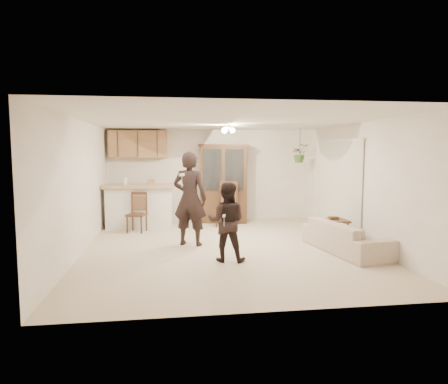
{
  "coord_description": "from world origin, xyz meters",
  "views": [
    {
      "loc": [
        -1.12,
        -7.73,
        1.92
      ],
      "look_at": [
        0.01,
        0.4,
        1.07
      ],
      "focal_mm": 32.0,
      "sensor_mm": 36.0,
      "label": 1
    }
  ],
  "objects": [
    {
      "name": "hanging_plant",
      "position": [
        2.3,
        2.4,
        1.85
      ],
      "size": [
        0.43,
        0.37,
        0.48
      ],
      "primitive_type": "imported",
      "color": "#345722",
      "rests_on": "ceiling"
    },
    {
      "name": "wall_back",
      "position": [
        0.0,
        3.25,
        1.25
      ],
      "size": [
        5.5,
        0.02,
        2.5
      ],
      "primitive_type": "cube",
      "color": "white",
      "rests_on": "ground"
    },
    {
      "name": "chair_hutch_left",
      "position": [
        0.33,
        2.2,
        0.32
      ],
      "size": [
        0.66,
        0.66,
        1.15
      ],
      "rotation": [
        0.0,
        0.0,
        -0.39
      ],
      "color": "#3B2115",
      "rests_on": "floor"
    },
    {
      "name": "breakfast_bar",
      "position": [
        -1.85,
        2.35,
        0.5
      ],
      "size": [
        1.6,
        0.55,
        1.0
      ],
      "primitive_type": "cube",
      "color": "silver",
      "rests_on": "floor"
    },
    {
      "name": "upper_cabinets",
      "position": [
        -1.9,
        3.07,
        2.1
      ],
      "size": [
        1.5,
        0.34,
        0.7
      ],
      "primitive_type": "cube",
      "color": "olive",
      "rests_on": "wall_back"
    },
    {
      "name": "wall_left",
      "position": [
        -2.75,
        0.0,
        1.25
      ],
      "size": [
        0.02,
        6.5,
        2.5
      ],
      "primitive_type": "cube",
      "color": "white",
      "rests_on": "ground"
    },
    {
      "name": "vertical_blinds",
      "position": [
        2.71,
        0.9,
        1.1
      ],
      "size": [
        0.06,
        2.3,
        2.1
      ],
      "primitive_type": null,
      "color": "beige",
      "rests_on": "wall_right"
    },
    {
      "name": "china_hutch",
      "position": [
        0.35,
        2.82,
        1.04
      ],
      "size": [
        1.41,
        0.79,
        2.1
      ],
      "rotation": [
        0.0,
        0.0,
        -0.22
      ],
      "color": "#3B2115",
      "rests_on": "floor"
    },
    {
      "name": "adult",
      "position": [
        -0.7,
        0.3,
        0.9
      ],
      "size": [
        0.77,
        0.65,
        1.8
      ],
      "primitive_type": "imported",
      "rotation": [
        0.0,
        0.0,
        2.75
      ],
      "color": "black",
      "rests_on": "floor"
    },
    {
      "name": "sofa",
      "position": [
        2.21,
        -0.66,
        0.37
      ],
      "size": [
        1.02,
        1.97,
        0.73
      ],
      "primitive_type": "imported",
      "rotation": [
        0.0,
        0.0,
        1.73
      ],
      "color": "#F1E3C6",
      "rests_on": "floor"
    },
    {
      "name": "controller_adult",
      "position": [
        -0.87,
        -0.11,
        1.47
      ],
      "size": [
        0.11,
        0.17,
        0.05
      ],
      "primitive_type": "cube",
      "rotation": [
        0.0,
        0.0,
        2.75
      ],
      "color": "white",
      "rests_on": "adult"
    },
    {
      "name": "bar_top",
      "position": [
        -1.85,
        2.35,
        1.05
      ],
      "size": [
        1.75,
        0.7,
        0.08
      ],
      "primitive_type": "cube",
      "color": "tan",
      "rests_on": "breakfast_bar"
    },
    {
      "name": "chair_hutch_right",
      "position": [
        0.32,
        2.92,
        0.31
      ],
      "size": [
        0.57,
        0.57,
        1.09
      ],
      "rotation": [
        0.0,
        0.0,
        3.34
      ],
      "color": "#3B2115",
      "rests_on": "floor"
    },
    {
      "name": "child",
      "position": [
        -0.13,
        -0.96,
        0.68
      ],
      "size": [
        0.77,
        0.67,
        1.35
      ],
      "primitive_type": "imported",
      "rotation": [
        0.0,
        0.0,
        2.87
      ],
      "color": "black",
      "rests_on": "floor"
    },
    {
      "name": "ceiling",
      "position": [
        0.0,
        0.0,
        2.5
      ],
      "size": [
        5.5,
        6.5,
        0.02
      ],
      "primitive_type": "cube",
      "color": "white",
      "rests_on": "wall_back"
    },
    {
      "name": "wall_right",
      "position": [
        2.75,
        0.0,
        1.25
      ],
      "size": [
        0.02,
        6.5,
        2.5
      ],
      "primitive_type": "cube",
      "color": "white",
      "rests_on": "ground"
    },
    {
      "name": "plant_cord",
      "position": [
        2.3,
        2.4,
        2.17
      ],
      "size": [
        0.01,
        0.01,
        0.65
      ],
      "primitive_type": "cylinder",
      "color": "black",
      "rests_on": "ceiling"
    },
    {
      "name": "floor",
      "position": [
        0.0,
        0.0,
        0.0
      ],
      "size": [
        6.5,
        6.5,
        0.0
      ],
      "primitive_type": "plane",
      "color": "#BEAD90",
      "rests_on": "ground"
    },
    {
      "name": "chair_bar",
      "position": [
        -1.88,
        1.79,
        0.27
      ],
      "size": [
        0.52,
        0.52,
        0.94
      ],
      "rotation": [
        0.0,
        0.0,
        -0.29
      ],
      "color": "#3B2115",
      "rests_on": "floor"
    },
    {
      "name": "ceiling_fixture",
      "position": [
        0.2,
        1.2,
        2.4
      ],
      "size": [
        0.36,
        0.36,
        0.2
      ],
      "primitive_type": null,
      "color": "#FFF1BF",
      "rests_on": "ceiling"
    },
    {
      "name": "side_table",
      "position": [
        2.12,
        -0.28,
        0.29
      ],
      "size": [
        0.53,
        0.53,
        0.62
      ],
      "rotation": [
        0.0,
        0.0,
        0.04
      ],
      "color": "#3B2115",
      "rests_on": "floor"
    },
    {
      "name": "controller_child",
      "position": [
        -0.22,
        -1.27,
        0.85
      ],
      "size": [
        0.07,
        0.13,
        0.04
      ],
      "primitive_type": "cube",
      "rotation": [
        0.0,
        0.0,
        2.87
      ],
      "color": "white",
      "rests_on": "child"
    },
    {
      "name": "wall_front",
      "position": [
        0.0,
        -3.25,
        1.25
      ],
      "size": [
        5.5,
        0.02,
        2.5
      ],
      "primitive_type": "cube",
      "color": "white",
      "rests_on": "ground"
    }
  ]
}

